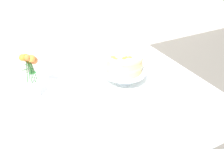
{
  "coord_description": "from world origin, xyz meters",
  "views": [
    {
      "loc": [
        -0.54,
        -1.18,
        1.66
      ],
      "look_at": [
        0.07,
        0.02,
        0.86
      ],
      "focal_mm": 40.1,
      "sensor_mm": 36.0,
      "label": 1
    }
  ],
  "objects_px": {
    "layer_cake": "(124,63)",
    "flower_vase": "(32,77)",
    "cake_stand": "(124,73)",
    "dining_table": "(105,108)"
  },
  "relations": [
    {
      "from": "layer_cake",
      "to": "flower_vase",
      "type": "distance_m",
      "value": 0.58
    },
    {
      "from": "dining_table",
      "to": "layer_cake",
      "type": "height_order",
      "value": "layer_cake"
    },
    {
      "from": "dining_table",
      "to": "layer_cake",
      "type": "distance_m",
      "value": 0.32
    },
    {
      "from": "cake_stand",
      "to": "flower_vase",
      "type": "height_order",
      "value": "flower_vase"
    },
    {
      "from": "cake_stand",
      "to": "flower_vase",
      "type": "xyz_separation_m",
      "value": [
        -0.57,
        0.12,
        0.06
      ]
    },
    {
      "from": "dining_table",
      "to": "layer_cake",
      "type": "relative_size",
      "value": 5.75
    },
    {
      "from": "layer_cake",
      "to": "cake_stand",
      "type": "bearing_deg",
      "value": 22.08
    },
    {
      "from": "dining_table",
      "to": "cake_stand",
      "type": "relative_size",
      "value": 4.83
    },
    {
      "from": "dining_table",
      "to": "cake_stand",
      "type": "bearing_deg",
      "value": 23.28
    },
    {
      "from": "cake_stand",
      "to": "dining_table",
      "type": "bearing_deg",
      "value": -156.72
    }
  ]
}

